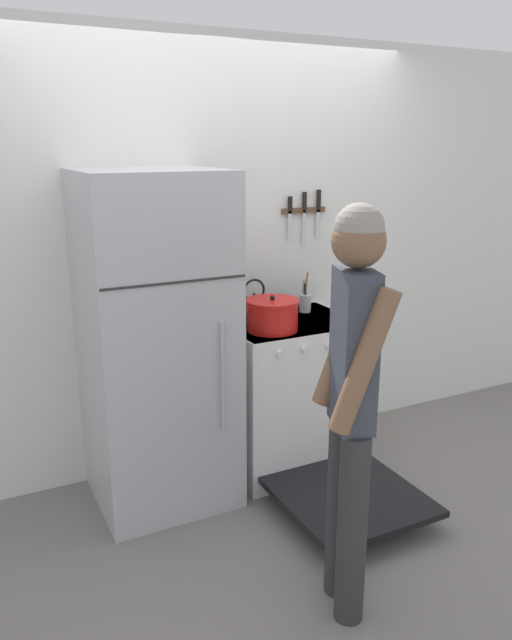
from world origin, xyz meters
name	(u,v)px	position (x,y,z in m)	size (l,w,h in m)	color
ground_plane	(223,449)	(0.00, 0.00, 0.00)	(14.00, 14.00, 0.00)	slate
wall_back	(218,256)	(0.00, 0.03, 1.27)	(10.00, 0.06, 2.55)	silver
refrigerator	(157,343)	(-0.52, -0.34, 0.91)	(0.73, 0.71, 1.81)	#B7BABF
stove_range	(290,395)	(0.30, -0.36, 0.46)	(0.78, 1.37, 0.92)	white
dutch_oven_pot	(272,315)	(0.12, -0.44, 1.01)	(0.34, 0.30, 0.20)	red
tea_kettle	(254,307)	(0.14, -0.19, 0.99)	(0.23, 0.19, 0.25)	black
utensil_jar	(305,302)	(0.49, -0.18, 0.98)	(0.07, 0.07, 0.26)	#B7BABF
person	(352,393)	(-0.10, -1.54, 0.99)	(0.35, 0.41, 1.73)	#2D2D30
wall_knife_strip	(304,209)	(0.58, -0.02, 1.54)	(0.31, 0.03, 0.35)	brown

